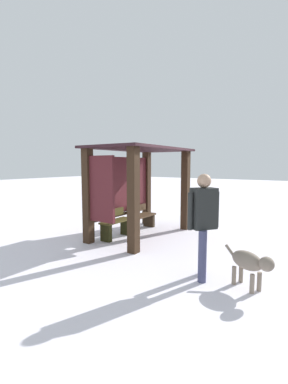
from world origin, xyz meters
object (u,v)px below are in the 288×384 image
Objects in this scene: bench_center_inside at (141,219)px; person_walking at (203,218)px; bus_shelter at (133,178)px; dog at (250,263)px; bench_left_inside at (116,225)px.

person_walking reaches higher than bench_center_inside.
dog is (-1.66, -3.49, -1.18)m from bus_shelter.
dog is (-2.37, -3.70, 0.11)m from bench_center_inside.
bench_left_inside is 3.88m from dog.
bus_shelter is 4.04m from dog.
bus_shelter is 3.01× the size of bench_center_inside.
bus_shelter is at bearing 64.60° from dog.
bench_left_inside is at bearing 157.02° from bus_shelter.
person_walking reaches higher than dog.
person_walking is at bearing -111.91° from bench_left_inside.
bench_left_inside is at bearing 72.60° from dog.
bench_left_inside is 0.56× the size of person_walking.
bench_left_inside is at bearing 68.09° from person_walking.
bench_center_inside is at bearing 16.49° from bus_shelter.
person_walking is 1.01m from dog.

